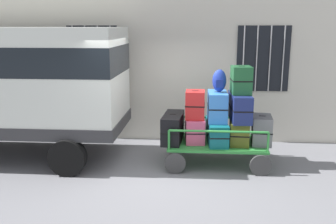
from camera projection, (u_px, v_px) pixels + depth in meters
ground_plane at (160, 171)px, 7.27m from camera, size 40.00×40.00×0.00m
building_wall at (169, 36)px, 8.90m from camera, size 12.00×0.38×5.00m
van at (7, 79)px, 7.73m from camera, size 4.78×2.02×2.72m
luggage_cart at (216, 146)px, 7.63m from camera, size 2.00×1.28×0.45m
cart_railing at (217, 127)px, 7.54m from camera, size 1.89×1.15×0.39m
suitcase_left_bottom at (173, 128)px, 7.63m from camera, size 0.44×0.99×0.56m
suitcase_midleft_bottom at (195, 130)px, 7.61m from camera, size 0.42×0.69×0.49m
suitcase_midleft_middle at (195, 105)px, 7.45m from camera, size 0.39×0.46×0.56m
suitcase_center_bottom at (217, 131)px, 7.58m from camera, size 0.44×1.06×0.44m
suitcase_center_middle at (217, 106)px, 7.49m from camera, size 0.39×0.72×0.58m
suitcase_midright_bottom at (239, 132)px, 7.52m from camera, size 0.41×0.79×0.46m
suitcase_midright_middle at (240, 107)px, 7.44m from camera, size 0.41×0.97×0.54m
suitcase_midright_top at (241, 80)px, 7.29m from camera, size 0.40×0.49×0.54m
suitcase_right_bottom at (262, 130)px, 7.46m from camera, size 0.43×0.65×0.56m
backpack at (219, 81)px, 7.36m from camera, size 0.27×0.22×0.44m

